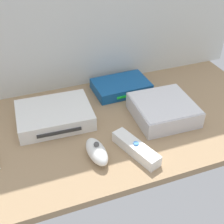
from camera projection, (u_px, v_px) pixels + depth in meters
The scene contains 6 objects.
ground_plane at pixel (112, 126), 89.11cm from camera, with size 100.00×48.00×2.00cm, color #9E7F5B.
game_console at pixel (54, 115), 87.98cm from camera, with size 21.69×17.22×4.40cm.
mini_computer at pixel (163, 110), 89.48cm from camera, with size 17.58×17.58×5.30cm.
network_router at pixel (121, 86), 101.82cm from camera, with size 18.30×12.73×3.40cm.
remote_wand at pixel (136, 148), 77.66cm from camera, with size 8.15×15.17×3.40cm.
remote_nunchuk at pixel (97, 152), 75.99cm from camera, with size 5.14×10.30×5.10cm.
Camera 1 is at (-24.27, -65.28, 54.72)cm, focal length 49.05 mm.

